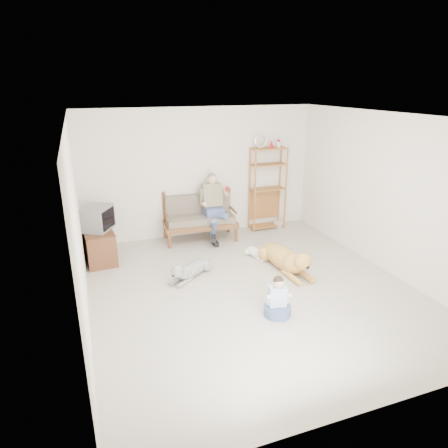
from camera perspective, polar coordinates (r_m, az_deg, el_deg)
name	(u,v)px	position (r m, az deg, el deg)	size (l,w,h in m)	color
floor	(252,289)	(6.55, 3.97, -9.20)	(5.50, 5.50, 0.00)	beige
ceiling	(256,116)	(5.76, 4.61, 15.07)	(5.50, 5.50, 0.00)	white
wall_back	(201,173)	(8.52, -3.31, 7.33)	(5.00, 5.00, 0.00)	silver
wall_front	(379,295)	(3.87, 21.23, -9.45)	(5.00, 5.00, 0.00)	silver
wall_left	(78,228)	(5.53, -20.12, -0.60)	(5.50, 5.50, 0.00)	silver
wall_right	(388,194)	(7.37, 22.37, 3.96)	(5.50, 5.50, 0.00)	silver
loveseat	(199,217)	(8.40, -3.55, 1.03)	(1.56, 0.83, 0.95)	brown
man	(214,211)	(8.22, -1.42, 1.82)	(0.53, 0.76, 1.23)	#45577F
etagere	(268,188)	(8.96, 6.25, 5.15)	(0.81, 0.36, 2.13)	#9E6031
book_stack	(279,224)	(9.28, 7.93, -0.02)	(0.21, 0.16, 0.14)	silver
tv_stand	(99,246)	(7.75, -17.43, -2.95)	(0.57, 0.94, 0.60)	brown
crt_tv	(98,218)	(7.60, -17.59, 0.80)	(0.64, 0.68, 0.45)	slate
wall_outlet	(145,226)	(8.53, -11.21, -0.33)	(0.12, 0.02, 0.08)	silver
golden_retriever	(286,259)	(7.15, 8.86, -4.95)	(0.50, 1.68, 0.51)	gold
shaggy_dog	(190,270)	(6.86, -4.86, -6.51)	(0.95, 0.80, 0.35)	silver
terrier	(257,252)	(7.60, 4.79, -4.07)	(0.32, 0.67, 0.26)	silver
child	(277,301)	(5.81, 7.65, -10.87)	(0.39, 0.39, 0.61)	#45577F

